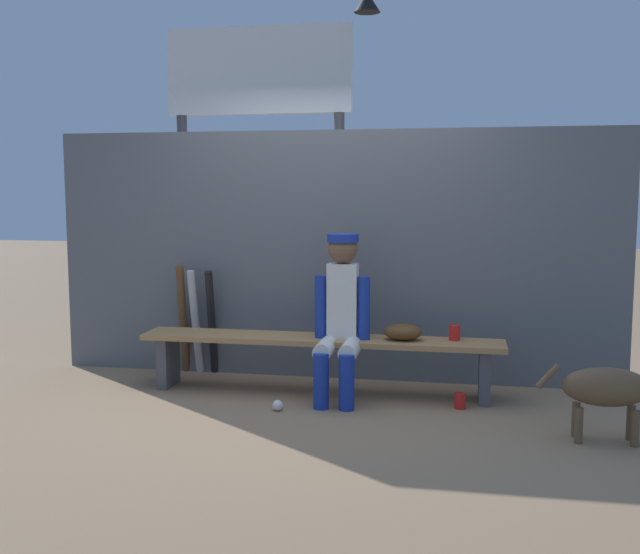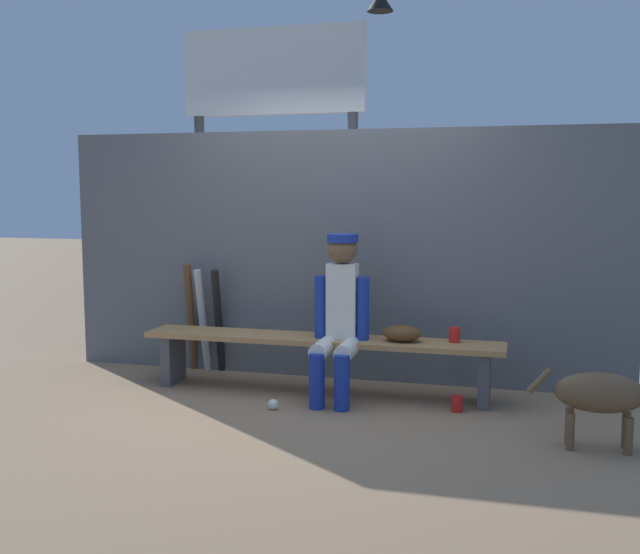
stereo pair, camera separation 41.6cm
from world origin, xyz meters
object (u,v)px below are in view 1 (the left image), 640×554
scoreboard (265,109)px  cup_on_bench (454,333)px  bat_wood_dark (183,319)px  dugout_bench (320,349)px  player_seated (340,311)px  bat_aluminum_black (212,322)px  cup_on_ground (460,401)px  bat_aluminum_silver (195,322)px  baseball (278,405)px  baseball_glove (403,332)px  dog (616,388)px

scoreboard → cup_on_bench: bearing=-41.2°
bat_wood_dark → dugout_bench: bearing=-18.0°
dugout_bench → bat_wood_dark: bearing=162.0°
player_seated → bat_wood_dark: size_ratio=1.31×
bat_aluminum_black → player_seated: bearing=-23.5°
dugout_bench → cup_on_ground: dugout_bench is taller
player_seated → cup_on_bench: (0.81, 0.17, -0.16)m
player_seated → bat_aluminum_silver: 1.39m
baseball → bat_aluminum_black: bearing=131.2°
bat_wood_dark → cup_on_ground: size_ratio=8.33×
baseball_glove → cup_on_ground: (0.42, -0.20, -0.44)m
player_seated → bat_aluminum_black: player_seated is taller
player_seated → bat_wood_dark: (-1.40, 0.50, -0.19)m
baseball → dog: size_ratio=0.09×
dugout_bench → player_seated: bearing=-31.4°
dugout_bench → bat_aluminum_black: 1.06m
cup_on_bench → scoreboard: bearing=138.8°
player_seated → dog: player_seated is taller
dugout_bench → bat_aluminum_black: bat_aluminum_black is taller
baseball → dog: bearing=-6.6°
bat_aluminum_black → dog: bat_aluminum_black is taller
cup_on_ground → cup_on_bench: bearing=100.6°
bat_aluminum_black → cup_on_ground: size_ratio=7.99×
player_seated → bat_aluminum_black: 1.27m
dugout_bench → bat_aluminum_black: (-0.98, 0.40, 0.09)m
bat_aluminum_black → bat_wood_dark: bearing=179.3°
bat_aluminum_silver → scoreboard: (0.26, 1.29, 1.85)m
bat_aluminum_silver → scoreboard: bearing=78.5°
scoreboard → player_seated: bearing=-60.0°
player_seated → bat_aluminum_silver: size_ratio=1.37×
dugout_bench → baseball: (-0.21, -0.49, -0.31)m
baseball → cup_on_ground: 1.27m
bat_aluminum_silver → dog: bearing=-20.1°
player_seated → scoreboard: bearing=120.0°
bat_wood_dark → scoreboard: (0.38, 1.27, 1.83)m
player_seated → dugout_bench: bearing=148.6°
cup_on_bench → scoreboard: (-1.84, 1.61, 1.80)m
cup_on_ground → scoreboard: bearing=135.2°
player_seated → dog: (1.78, -0.63, -0.31)m
bat_aluminum_black → baseball: 1.24m
cup_on_bench → dog: (0.97, -0.80, -0.15)m
player_seated → baseball: (-0.38, -0.38, -0.61)m
baseball → scoreboard: size_ratio=0.02×
baseball_glove → cup_on_bench: size_ratio=2.55×
bat_aluminum_silver → dog: size_ratio=1.04×
bat_wood_dark → bat_aluminum_black: bearing=-0.7°
dugout_bench → bat_aluminum_silver: size_ratio=3.07×
dugout_bench → dog: bearing=-20.7°
dugout_bench → bat_aluminum_silver: 1.19m
bat_aluminum_silver → baseball: 1.32m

